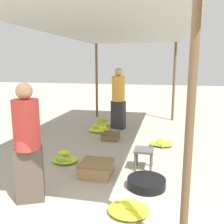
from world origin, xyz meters
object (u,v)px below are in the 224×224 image
object	(u,v)px
banana_pile_right_1	(161,143)
crate_near	(111,136)
banana_pile_left_1	(102,123)
basin_black	(146,183)
banana_pile_left_0	(64,158)
banana_pile_right_0	(129,208)
stool	(144,153)
banana_pile_left_2	(99,128)
crate_mid	(96,168)
vendor_foreground	(28,142)
shopper_walking_mid	(118,98)

from	to	relation	value
banana_pile_right_1	crate_near	size ratio (longest dim) A/B	1.31
banana_pile_left_1	banana_pile_right_1	world-z (taller)	banana_pile_left_1
basin_black	banana_pile_right_1	bearing A→B (deg)	84.99
banana_pile_left_0	banana_pile_right_0	distance (m)	2.00
stool	banana_pile_left_2	size ratio (longest dim) A/B	0.64
banana_pile_left_0	banana_pile_right_0	size ratio (longest dim) A/B	0.95
stool	banana_pile_left_1	xyz separation A→B (m)	(-1.56, 2.95, -0.23)
crate_near	crate_mid	world-z (taller)	crate_mid
stool	banana_pile_left_2	bearing A→B (deg)	122.91
banana_pile_right_0	banana_pile_left_0	bearing A→B (deg)	137.14
stool	crate_near	size ratio (longest dim) A/B	0.89
vendor_foreground	banana_pile_left_2	size ratio (longest dim) A/B	2.80
banana_pile_right_0	banana_pile_left_1	bearing A→B (deg)	109.12
shopper_walking_mid	crate_near	bearing A→B (deg)	-88.70
basin_black	banana_pile_left_0	distance (m)	1.75
banana_pile_left_0	banana_pile_left_2	world-z (taller)	banana_pile_left_0
banana_pile_left_1	banana_pile_right_1	bearing A→B (deg)	-40.80
stool	crate_mid	size ratio (longest dim) A/B	0.70
vendor_foreground	basin_black	distance (m)	1.86
basin_black	crate_mid	distance (m)	0.90
banana_pile_left_0	crate_mid	world-z (taller)	banana_pile_left_0
banana_pile_right_0	crate_mid	xyz separation A→B (m)	(-0.70, 0.97, 0.05)
shopper_walking_mid	stool	bearing A→B (deg)	-69.70
banana_pile_right_0	crate_mid	world-z (taller)	crate_mid
banana_pile_right_0	shopper_walking_mid	size ratio (longest dim) A/B	0.30
shopper_walking_mid	banana_pile_right_0	bearing A→B (deg)	-77.07
vendor_foreground	banana_pile_left_0	world-z (taller)	vendor_foreground
vendor_foreground	banana_pile_right_1	xyz separation A→B (m)	(1.70, 2.75, -0.79)
banana_pile_left_2	banana_pile_left_1	bearing A→B (deg)	98.07
banana_pile_left_1	banana_pile_left_2	bearing A→B (deg)	-81.93
banana_pile_right_1	crate_mid	size ratio (longest dim) A/B	1.03
banana_pile_left_0	banana_pile_left_2	xyz separation A→B (m)	(0.06, 2.29, 0.00)
banana_pile_left_2	crate_near	world-z (taller)	banana_pile_left_2
stool	banana_pile_left_0	distance (m)	1.54
banana_pile_right_0	stool	bearing A→B (deg)	87.76
crate_near	banana_pile_left_1	bearing A→B (deg)	113.70
banana_pile_left_0	crate_mid	xyz separation A→B (m)	(0.76, -0.39, 0.03)
basin_black	banana_pile_left_2	size ratio (longest dim) A/B	1.01
shopper_walking_mid	vendor_foreground	bearing A→B (deg)	-96.09
vendor_foreground	crate_near	world-z (taller)	vendor_foreground
shopper_walking_mid	banana_pile_left_0	bearing A→B (deg)	-101.23
vendor_foreground	stool	xyz separation A→B (m)	(1.42, 1.39, -0.54)
shopper_walking_mid	banana_pile_left_1	bearing A→B (deg)	154.21
basin_black	banana_pile_left_0	world-z (taller)	banana_pile_left_0
vendor_foreground	banana_pile_left_0	size ratio (longest dim) A/B	3.28
basin_black	banana_pile_left_0	bearing A→B (deg)	158.69
banana_pile_right_0	crate_near	world-z (taller)	crate_near
crate_near	vendor_foreground	bearing A→B (deg)	-98.74
crate_near	shopper_walking_mid	size ratio (longest dim) A/B	0.24
vendor_foreground	shopper_walking_mid	world-z (taller)	shopper_walking_mid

